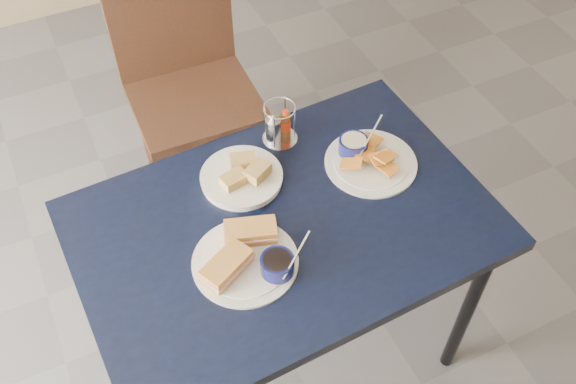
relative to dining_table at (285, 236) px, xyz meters
name	(u,v)px	position (x,y,z in m)	size (l,w,h in m)	color
ground	(288,353)	(-0.01, -0.04, -0.68)	(6.00, 6.00, 0.00)	#515056
dining_table	(285,236)	(0.00, 0.00, 0.00)	(1.19, 0.82, 0.75)	black
chair_far	(184,70)	(0.02, 0.96, -0.10)	(0.49, 0.47, 1.01)	black
sandwich_plate	(248,256)	(-0.14, -0.08, 0.09)	(0.31, 0.29, 0.12)	white
plantain_plate	(365,156)	(0.32, 0.11, 0.09)	(0.28, 0.28, 0.12)	white
bread_basket	(242,176)	(-0.05, 0.19, 0.09)	(0.24, 0.24, 0.07)	white
condiment_caddy	(278,127)	(0.12, 0.30, 0.13)	(0.11, 0.11, 0.14)	silver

